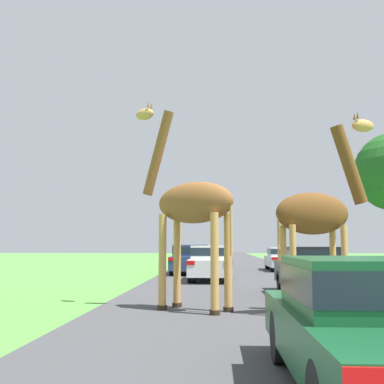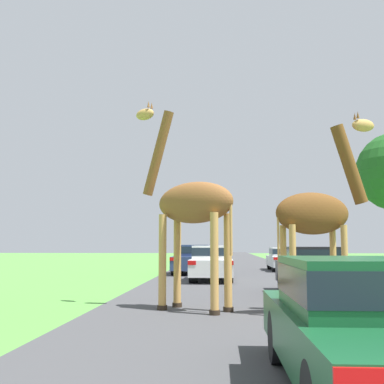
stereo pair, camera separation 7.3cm
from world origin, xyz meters
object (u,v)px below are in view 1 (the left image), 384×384
(car_queue_right, at_px, (191,259))
(car_far_ahead, at_px, (210,262))
(car_lead_maroon, at_px, (373,321))
(car_verge_right, at_px, (284,258))
(giraffe_near_road, at_px, (191,207))
(giraffe_companion, at_px, (319,212))
(car_queue_left, at_px, (312,269))

(car_queue_right, bearing_deg, car_far_ahead, -77.18)
(car_lead_maroon, distance_m, car_verge_right, 23.68)
(car_far_ahead, bearing_deg, car_verge_right, 62.89)
(giraffe_near_road, bearing_deg, car_lead_maroon, -130.10)
(car_far_ahead, relative_size, car_verge_right, 0.90)
(giraffe_companion, relative_size, car_verge_right, 1.04)
(car_verge_right, bearing_deg, car_lead_maroon, -95.57)
(car_lead_maroon, height_order, car_queue_right, car_queue_right)
(giraffe_near_road, xyz_separation_m, car_queue_left, (3.49, 3.53, -1.63))
(car_queue_right, xyz_separation_m, car_far_ahead, (1.07, -4.72, -0.01))
(car_far_ahead, bearing_deg, car_queue_left, -60.26)
(car_queue_right, height_order, car_far_ahead, car_queue_right)
(car_queue_left, bearing_deg, giraffe_companion, -98.25)
(car_lead_maroon, xyz_separation_m, car_queue_left, (1.28, 9.80, 0.03))
(giraffe_companion, bearing_deg, car_queue_left, 155.80)
(car_queue_right, bearing_deg, car_verge_right, 33.47)
(car_queue_left, relative_size, car_far_ahead, 1.11)
(car_queue_left, bearing_deg, car_verge_right, 85.75)
(car_far_ahead, bearing_deg, giraffe_near_road, -91.99)
(giraffe_near_road, bearing_deg, car_verge_right, 15.80)
(car_far_ahead, xyz_separation_m, car_verge_right, (4.20, 8.20, -0.06))
(giraffe_near_road, distance_m, car_lead_maroon, 6.85)
(car_queue_left, bearing_deg, car_queue_right, 112.47)
(car_queue_right, relative_size, car_verge_right, 0.96)
(car_queue_left, xyz_separation_m, car_verge_right, (1.02, 13.77, -0.07))
(car_lead_maroon, distance_m, car_far_ahead, 15.48)
(giraffe_companion, xyz_separation_m, car_far_ahead, (-2.60, 9.57, -1.49))
(giraffe_companion, distance_m, car_far_ahead, 10.02)
(giraffe_companion, bearing_deg, car_queue_right, 178.47)
(giraffe_companion, xyz_separation_m, car_queue_right, (-3.67, 14.28, -1.48))
(car_lead_maroon, bearing_deg, giraffe_near_road, 109.47)
(car_lead_maroon, bearing_deg, car_queue_left, 82.57)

